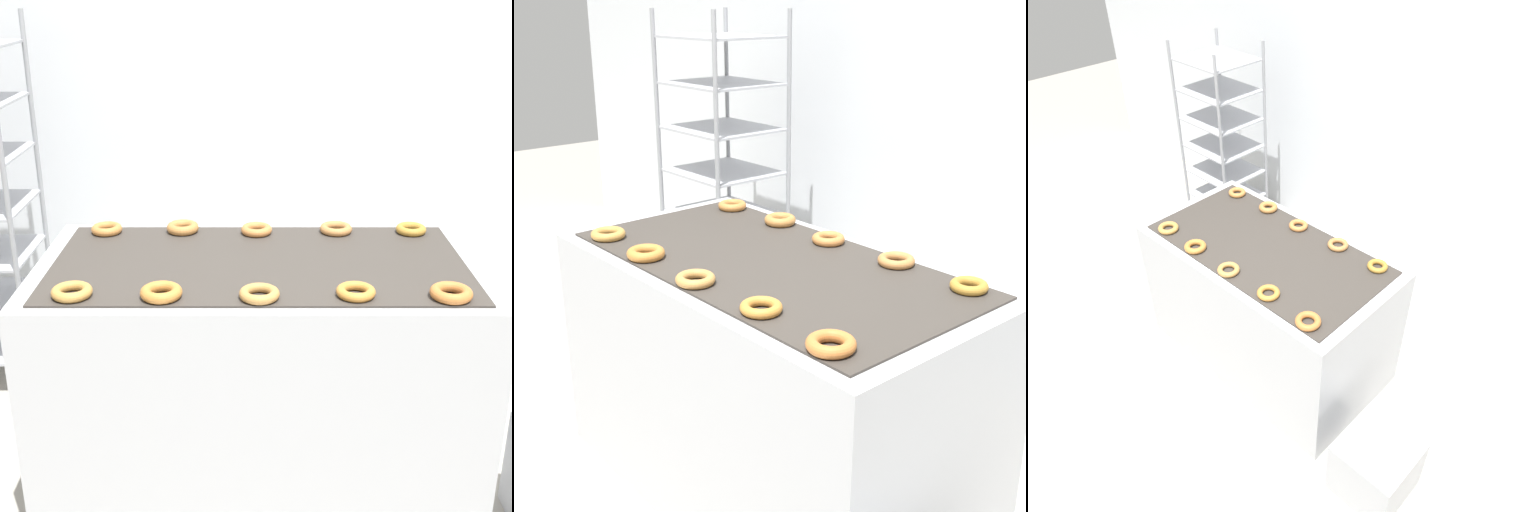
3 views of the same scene
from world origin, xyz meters
The scene contains 12 objects.
wall_back centered at (0.00, 2.12, 1.40)m, with size 8.00×0.05×2.80m.
fryer_machine centered at (0.00, 0.67, 0.47)m, with size 1.59×0.85×0.94m.
donut_near_leftmost centered at (-0.60, 0.37, 0.96)m, with size 0.13×0.13×0.03m, color #B17F3A.
donut_near_left centered at (-0.31, 0.36, 0.96)m, with size 0.13×0.13×0.04m, color #B57230.
donut_near_center centered at (0.00, 0.36, 0.96)m, with size 0.13×0.13×0.03m, color #B07C3E.
donut_near_right centered at (0.31, 0.37, 0.96)m, with size 0.13×0.13×0.03m, color #BA7A30.
donut_near_rightmost centered at (0.61, 0.36, 0.96)m, with size 0.13×0.13×0.04m, color #B56A30.
donut_far_leftmost centered at (-0.60, 0.97, 0.96)m, with size 0.12×0.12×0.03m, color #B17035.
donut_far_left centered at (-0.30, 0.99, 0.96)m, with size 0.13×0.13×0.04m, color #AC7137.
donut_far_center centered at (-0.01, 0.97, 0.96)m, with size 0.12×0.12×0.03m, color #B77238.
donut_far_right centered at (0.31, 0.98, 0.96)m, with size 0.13×0.13×0.03m, color #AD723C.
donut_far_rightmost centered at (0.60, 0.97, 0.96)m, with size 0.12×0.12×0.03m, color #A6772B.
Camera 1 is at (-0.01, -1.69, 1.89)m, focal length 50.00 mm.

